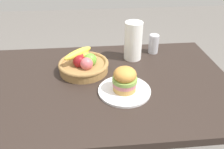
{
  "coord_description": "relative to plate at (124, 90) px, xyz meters",
  "views": [
    {
      "loc": [
        -0.06,
        -1.03,
        1.44
      ],
      "look_at": [
        0.04,
        -0.03,
        0.81
      ],
      "focal_mm": 36.37,
      "sensor_mm": 36.0,
      "label": 1
    }
  ],
  "objects": [
    {
      "name": "paper_towel_roll",
      "position": [
        0.1,
        0.36,
        0.11
      ],
      "size": [
        0.11,
        0.11,
        0.24
      ],
      "primitive_type": "cylinder",
      "color": "white",
      "rests_on": "dining_table"
    },
    {
      "name": "plate",
      "position": [
        0.0,
        0.0,
        0.0
      ],
      "size": [
        0.27,
        0.27,
        0.01
      ],
      "primitive_type": "cylinder",
      "color": "white",
      "rests_on": "dining_table"
    },
    {
      "name": "fruit_basket",
      "position": [
        -0.21,
        0.22,
        0.04
      ],
      "size": [
        0.29,
        0.29,
        0.14
      ],
      "color": "#9E7542",
      "rests_on": "dining_table"
    },
    {
      "name": "dining_table",
      "position": [
        -0.09,
        0.11,
        -0.11
      ],
      "size": [
        1.4,
        0.9,
        0.75
      ],
      "color": "#2D231E",
      "rests_on": "ground_plane"
    },
    {
      "name": "sandwich",
      "position": [
        0.0,
        0.0,
        0.07
      ],
      "size": [
        0.13,
        0.13,
        0.13
      ],
      "color": "tan",
      "rests_on": "plate"
    },
    {
      "name": "soda_can",
      "position": [
        0.26,
        0.43,
        0.06
      ],
      "size": [
        0.07,
        0.07,
        0.13
      ],
      "color": "silver",
      "rests_on": "dining_table"
    }
  ]
}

